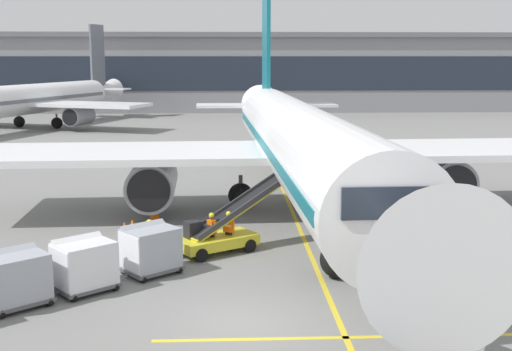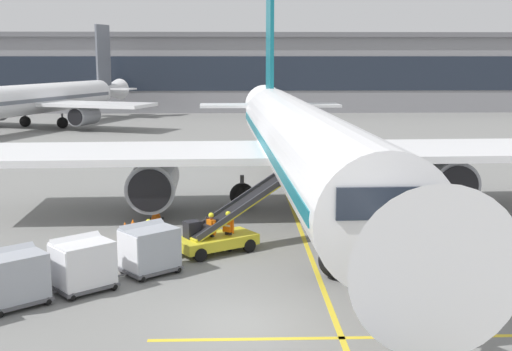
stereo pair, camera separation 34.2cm
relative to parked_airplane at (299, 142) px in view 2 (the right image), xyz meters
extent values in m
plane|color=slate|center=(-3.24, -15.04, -3.70)|extent=(600.00, 600.00, 0.00)
cylinder|color=white|center=(0.03, -0.78, 0.10)|extent=(5.15, 34.05, 3.97)
cube|color=#146B7A|center=(0.03, -0.78, 0.10)|extent=(5.15, 32.69, 0.48)
cone|color=white|center=(0.69, -19.72, 0.10)|extent=(3.90, 4.10, 3.77)
cone|color=white|center=(-0.68, 19.34, 0.39)|extent=(3.59, 6.46, 3.37)
cube|color=white|center=(-8.85, -0.25, -0.50)|extent=(16.34, 7.35, 0.36)
cylinder|color=#93969E|center=(-7.60, -0.88, -1.91)|extent=(2.61, 4.49, 2.46)
cylinder|color=black|center=(-7.52, -3.13, -1.91)|extent=(2.09, 0.19, 2.09)
cube|color=white|center=(8.84, 0.38, -0.50)|extent=(16.34, 7.35, 0.36)
cylinder|color=#93969E|center=(7.64, -0.35, -1.91)|extent=(2.61, 4.49, 2.46)
cylinder|color=black|center=(7.72, -2.60, -1.91)|extent=(2.09, 0.19, 2.09)
cube|color=#146B7A|center=(-0.62, 17.76, 5.98)|extent=(0.42, 4.08, 10.18)
cube|color=white|center=(-0.61, 17.44, 0.69)|extent=(11.05, 3.10, 0.20)
cube|color=#1E2633|center=(0.59, -16.94, 0.69)|extent=(2.84, 1.88, 0.87)
cylinder|color=#47474C|center=(0.38, -10.96, -2.45)|extent=(0.22, 0.22, 1.12)
sphere|color=black|center=(0.38, -10.96, -3.01)|extent=(1.38, 1.38, 1.38)
cylinder|color=#47474C|center=(-3.00, 0.81, -2.45)|extent=(0.22, 0.22, 1.12)
sphere|color=black|center=(-3.00, 0.81, -3.01)|extent=(1.38, 1.38, 1.38)
cylinder|color=#47474C|center=(2.94, 1.02, -2.45)|extent=(0.22, 0.22, 1.12)
sphere|color=black|center=(2.94, 1.02, -3.01)|extent=(1.38, 1.38, 1.38)
cube|color=gold|center=(-4.20, -7.54, -3.20)|extent=(3.73, 3.17, 0.44)
cube|color=black|center=(-5.19, -7.73, -2.63)|extent=(0.81, 0.79, 0.70)
cylinder|color=#333338|center=(-4.61, -7.37, -2.58)|extent=(0.08, 0.08, 0.80)
cube|color=gold|center=(-3.21, -6.91, -1.90)|extent=(4.53, 3.33, 2.31)
cube|color=black|center=(-3.21, -6.91, -1.81)|extent=(4.34, 3.13, 2.15)
cube|color=#333338|center=(-2.98, -7.28, -1.78)|extent=(4.03, 2.59, 2.34)
cube|color=#333338|center=(-3.45, -6.54, -1.78)|extent=(4.03, 2.59, 2.34)
cylinder|color=black|center=(-2.81, -7.52, -3.42)|extent=(0.58, 0.47, 0.56)
cylinder|color=black|center=(-3.59, -6.28, -3.42)|extent=(0.58, 0.47, 0.56)
cylinder|color=black|center=(-4.82, -8.80, -3.42)|extent=(0.58, 0.47, 0.56)
cylinder|color=black|center=(-5.60, -7.55, -3.42)|extent=(0.58, 0.47, 0.56)
cube|color=#515156|center=(-6.65, -10.19, -3.49)|extent=(2.56, 2.51, 0.12)
cylinder|color=#4C4C51|center=(-7.69, -11.05, -3.50)|extent=(0.58, 0.50, 0.07)
cube|color=#9EA3AD|center=(-6.65, -10.19, -2.68)|extent=(2.42, 2.37, 1.50)
cube|color=#9EA3AD|center=(-6.91, -9.87, -2.16)|extent=(1.95, 1.81, 0.74)
cube|color=silver|center=(-7.39, -10.81, -2.68)|extent=(0.94, 1.13, 1.38)
sphere|color=black|center=(-7.70, -10.18, -3.55)|extent=(0.30, 0.30, 0.30)
sphere|color=black|center=(-6.83, -11.22, -3.55)|extent=(0.30, 0.30, 0.30)
sphere|color=black|center=(-6.46, -9.16, -3.55)|extent=(0.30, 0.30, 0.30)
sphere|color=black|center=(-5.60, -10.21, -3.55)|extent=(0.30, 0.30, 0.30)
cube|color=#515156|center=(-8.76, -12.00, -3.49)|extent=(2.56, 2.51, 0.12)
cylinder|color=#4C4C51|center=(-9.80, -12.86, -3.50)|extent=(0.58, 0.50, 0.07)
cube|color=silver|center=(-8.76, -12.00, -2.68)|extent=(2.42, 2.37, 1.50)
cube|color=silver|center=(-9.02, -11.69, -2.16)|extent=(1.95, 1.81, 0.74)
cube|color=silver|center=(-9.50, -12.62, -2.68)|extent=(0.94, 1.13, 1.38)
sphere|color=black|center=(-9.81, -11.99, -3.55)|extent=(0.30, 0.30, 0.30)
sphere|color=black|center=(-8.94, -13.04, -3.55)|extent=(0.30, 0.30, 0.30)
sphere|color=black|center=(-8.57, -10.97, -3.55)|extent=(0.30, 0.30, 0.30)
sphere|color=black|center=(-7.71, -12.02, -3.55)|extent=(0.30, 0.30, 0.30)
cube|color=#515156|center=(-10.71, -13.37, -3.49)|extent=(2.56, 2.51, 0.12)
cube|color=#9EA3AD|center=(-10.71, -13.37, -2.68)|extent=(2.42, 2.37, 1.50)
cube|color=#9EA3AD|center=(-10.97, -13.05, -2.16)|extent=(1.95, 1.81, 0.74)
sphere|color=black|center=(-10.53, -12.34, -3.55)|extent=(0.30, 0.30, 0.30)
sphere|color=black|center=(-9.66, -13.39, -3.55)|extent=(0.30, 0.30, 0.30)
cylinder|color=#514C42|center=(-6.90, -8.54, -3.27)|extent=(0.15, 0.15, 0.86)
cylinder|color=#514C42|center=(-6.85, -8.71, -3.27)|extent=(0.15, 0.15, 0.86)
cube|color=yellow|center=(-6.88, -8.62, -2.55)|extent=(0.34, 0.43, 0.58)
cube|color=white|center=(-6.76, -8.59, -2.55)|extent=(0.11, 0.33, 0.08)
sphere|color=brown|center=(-6.88, -8.62, -2.14)|extent=(0.21, 0.21, 0.21)
sphere|color=yellow|center=(-6.88, -8.62, -2.07)|extent=(0.23, 0.23, 0.23)
cylinder|color=yellow|center=(-6.94, -8.39, -2.60)|extent=(0.09, 0.09, 0.56)
cylinder|color=yellow|center=(-6.81, -8.85, -2.60)|extent=(0.09, 0.09, 0.56)
cylinder|color=black|center=(-4.34, -7.67, -3.27)|extent=(0.15, 0.15, 0.86)
cylinder|color=black|center=(-4.45, -7.52, -3.27)|extent=(0.15, 0.15, 0.86)
cube|color=orange|center=(-4.39, -7.60, -2.55)|extent=(0.42, 0.45, 0.58)
cube|color=white|center=(-4.50, -7.67, -2.55)|extent=(0.21, 0.28, 0.08)
sphere|color=brown|center=(-4.39, -7.60, -2.14)|extent=(0.21, 0.21, 0.21)
sphere|color=yellow|center=(-4.39, -7.60, -2.07)|extent=(0.23, 0.23, 0.23)
cylinder|color=orange|center=(-4.26, -7.79, -2.60)|extent=(0.09, 0.09, 0.56)
cylinder|color=orange|center=(-4.53, -7.40, -2.60)|extent=(0.09, 0.09, 0.56)
cylinder|color=black|center=(-3.61, -7.42, -3.27)|extent=(0.15, 0.15, 0.86)
cylinder|color=black|center=(-3.76, -7.32, -3.27)|extent=(0.15, 0.15, 0.86)
cube|color=orange|center=(-3.68, -7.37, -2.55)|extent=(0.45, 0.41, 0.58)
cube|color=white|center=(-3.75, -7.47, -2.55)|extent=(0.29, 0.20, 0.08)
sphere|color=#9E7051|center=(-3.68, -7.37, -2.14)|extent=(0.21, 0.21, 0.21)
sphere|color=yellow|center=(-3.68, -7.37, -2.07)|extent=(0.23, 0.23, 0.23)
cylinder|color=orange|center=(-3.48, -7.50, -2.60)|extent=(0.09, 0.09, 0.56)
cylinder|color=orange|center=(-3.88, -7.24, -2.60)|extent=(0.09, 0.09, 0.56)
cube|color=black|center=(-8.12, -4.70, -3.68)|extent=(0.70, 0.70, 0.05)
cone|color=orange|center=(-8.12, -4.70, -3.28)|extent=(0.56, 0.56, 0.74)
cylinder|color=white|center=(-8.12, -4.70, -3.25)|extent=(0.31, 0.31, 0.09)
cube|color=black|center=(-7.40, -1.80, -3.68)|extent=(0.67, 0.67, 0.05)
cone|color=orange|center=(-7.40, -1.80, -3.30)|extent=(0.54, 0.54, 0.71)
cylinder|color=white|center=(-7.40, -1.80, -3.26)|extent=(0.30, 0.30, 0.09)
cube|color=black|center=(-8.52, -4.54, -3.68)|extent=(0.54, 0.54, 0.05)
cone|color=orange|center=(-8.52, -4.54, -3.37)|extent=(0.43, 0.43, 0.57)
cylinder|color=white|center=(-8.52, -4.54, -3.34)|extent=(0.24, 0.24, 0.07)
cube|color=yellow|center=(-0.27, -0.78, -3.70)|extent=(0.20, 110.00, 0.01)
cube|color=yellow|center=(0.03, -16.31, -3.70)|extent=(12.00, 0.20, 0.01)
cube|color=gray|center=(-6.74, 72.64, 1.77)|extent=(106.18, 20.91, 10.93)
cube|color=#1E2633|center=(-6.74, 62.14, 2.04)|extent=(103.00, 0.10, 4.92)
cube|color=slate|center=(-6.74, 70.55, 7.58)|extent=(105.12, 17.77, 0.70)
cylinder|color=white|center=(-26.13, 41.68, -0.29)|extent=(12.59, 27.09, 3.40)
cube|color=slate|center=(-26.13, 41.68, -0.29)|extent=(12.25, 26.06, 0.41)
cone|color=white|center=(-20.51, 57.20, -0.04)|extent=(4.57, 6.10, 2.89)
cube|color=white|center=(-19.10, 39.86, -0.80)|extent=(14.19, 9.65, 0.36)
cylinder|color=#93969E|center=(-20.18, 39.67, -2.04)|extent=(3.20, 4.09, 2.11)
cylinder|color=black|center=(-20.81, 37.94, -2.04)|extent=(1.73, 0.72, 1.79)
cube|color=slate|center=(-20.97, 55.92, 4.52)|extent=(1.39, 3.21, 8.27)
cube|color=white|center=(-21.07, 55.67, 0.22)|extent=(9.13, 5.11, 0.20)
cylinder|color=#47474C|center=(-28.06, 43.85, -2.52)|extent=(0.22, 0.22, 1.06)
sphere|color=black|center=(-28.06, 43.85, -3.05)|extent=(1.30, 1.30, 1.30)
cylinder|color=#47474C|center=(-23.27, 42.11, -2.52)|extent=(0.22, 0.22, 1.06)
sphere|color=black|center=(-23.27, 42.11, -3.05)|extent=(1.30, 1.30, 1.30)
camera|label=1|loc=(-3.72, -34.47, 4.47)|focal=46.32mm
camera|label=2|loc=(-3.38, -34.48, 4.47)|focal=46.32mm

